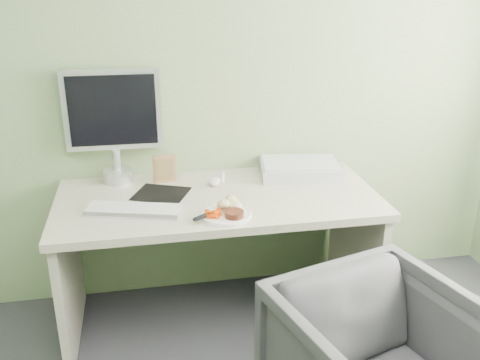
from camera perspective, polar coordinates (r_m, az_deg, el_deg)
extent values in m
plane|color=gray|center=(2.86, -3.70, 12.77)|extent=(3.50, 0.00, 3.50)
cube|color=beige|center=(2.68, -2.36, -2.09)|extent=(1.60, 0.75, 0.04)
cube|color=#B5AC9B|center=(2.85, -17.74, -9.87)|extent=(0.04, 0.70, 0.69)
cube|color=#B5AC9B|center=(3.03, 12.21, -7.30)|extent=(0.04, 0.70, 0.69)
cylinder|color=white|center=(2.45, -1.46, -3.77)|extent=(0.23, 0.23, 0.01)
cylinder|color=black|center=(2.41, -0.62, -3.65)|extent=(0.10, 0.10, 0.03)
ellipsoid|color=#A3814F|center=(2.49, -0.99, -2.44)|extent=(0.11, 0.09, 0.06)
cube|color=#F44105|center=(2.42, -2.82, -3.48)|extent=(0.07, 0.07, 0.04)
cube|color=silver|center=(2.46, -2.42, -3.33)|extent=(0.10, 0.08, 0.01)
cube|color=black|center=(2.39, -4.22, -3.99)|extent=(0.07, 0.06, 0.01)
cube|color=black|center=(2.72, -8.41, -1.45)|extent=(0.32, 0.31, 0.00)
cube|color=white|center=(2.53, -11.27, -3.09)|extent=(0.46, 0.24, 0.02)
ellipsoid|color=white|center=(2.80, -2.70, -0.18)|extent=(0.08, 0.11, 0.03)
cube|color=#946445|center=(2.84, -8.06, 1.17)|extent=(0.12, 0.03, 0.15)
cylinder|color=white|center=(2.84, -1.89, 0.26)|extent=(0.02, 0.02, 0.05)
cone|color=#94D0ED|center=(2.83, -1.90, 0.87)|extent=(0.02, 0.02, 0.02)
cube|color=#B6B8BE|center=(2.95, 6.39, 1.14)|extent=(0.46, 0.34, 0.07)
cylinder|color=silver|center=(2.91, -12.87, 0.47)|extent=(0.15, 0.15, 0.07)
cylinder|color=silver|center=(2.89, -13.01, 2.10)|extent=(0.04, 0.04, 0.11)
cube|color=silver|center=(2.84, -13.44, 7.32)|extent=(0.50, 0.05, 0.42)
cube|color=black|center=(2.81, -13.46, 7.19)|extent=(0.44, 0.02, 0.36)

